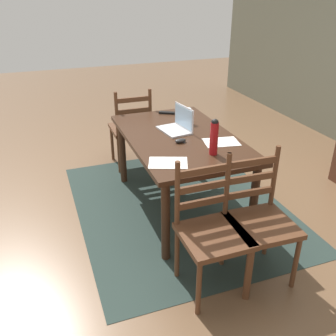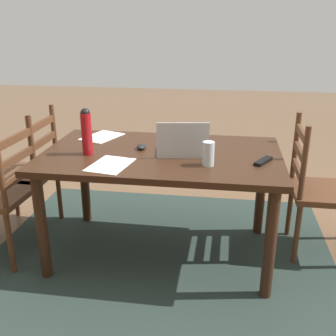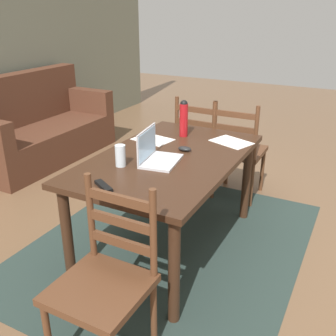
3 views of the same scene
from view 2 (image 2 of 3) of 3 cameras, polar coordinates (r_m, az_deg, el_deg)
The scene contains 13 objects.
ground_plane at distance 2.91m, azimuth -0.84°, elevation -11.76°, with size 14.00×14.00×0.00m, color brown.
area_rug at distance 2.91m, azimuth -0.84°, elevation -11.71°, with size 2.36×1.93×0.01m, color #283833.
dining_table at distance 2.62m, azimuth -0.92°, elevation 0.32°, with size 1.53×0.93×0.74m.
chair_right_far at distance 2.89m, azimuth -22.69°, elevation -3.38°, with size 0.46×0.46×0.95m.
chair_left_near at distance 2.91m, azimuth 20.73°, elevation -2.95°, with size 0.44×0.44×0.95m.
chair_right_near at distance 3.19m, azimuth -19.36°, elevation -0.74°, with size 0.44×0.44×0.95m.
laptop at distance 2.52m, azimuth 2.04°, elevation 3.07°, with size 0.35×0.27×0.23m.
water_bottle at distance 2.57m, azimuth -11.49°, elevation 5.19°, with size 0.07×0.07×0.30m.
drinking_glass at distance 2.35m, azimuth 5.75°, elevation 2.03°, with size 0.07×0.07×0.14m, color silver.
computer_mouse at distance 2.67m, azimuth -3.80°, elevation 3.07°, with size 0.06×0.10×0.03m, color black.
tv_remote at distance 2.47m, azimuth 13.38°, elevation 0.96°, with size 0.04×0.17×0.02m, color black.
paper_stack_left at distance 2.98m, azimuth -9.34°, elevation 4.41°, with size 0.21×0.30×0.00m, color white.
paper_stack_right at distance 2.39m, azimuth -8.19°, elevation 0.46°, with size 0.21×0.30×0.00m, color white.
Camera 2 is at (-0.40, 2.43, 1.55)m, focal length 42.93 mm.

